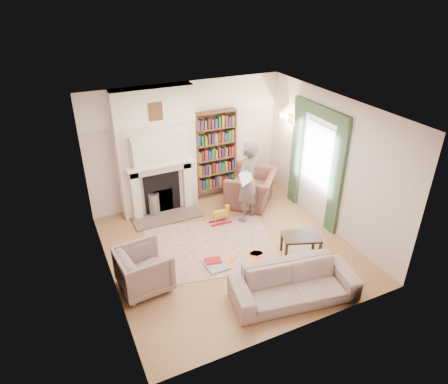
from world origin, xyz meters
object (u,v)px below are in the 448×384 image
sofa (294,284)px  paraffin_heater (154,205)px  bookcase (215,151)px  armchair_left (144,269)px  rocking_horse (220,215)px  man_reading (247,182)px  coffee_table (300,246)px  armchair_reading (252,188)px

sofa → paraffin_heater: bearing=120.4°
bookcase → paraffin_heater: size_ratio=3.36×
armchair_left → sofa: armchair_left is taller
sofa → rocking_horse: size_ratio=4.35×
paraffin_heater → armchair_left: bearing=-110.2°
man_reading → coffee_table: size_ratio=2.58×
bookcase → coffee_table: size_ratio=2.64×
armchair_left → paraffin_heater: bearing=-25.5°
bookcase → coffee_table: bearing=-80.5°
sofa → coffee_table: sofa is taller
sofa → paraffin_heater: (-1.33, 3.50, -0.03)m
bookcase → rocking_horse: (-0.43, -1.20, -0.97)m
bookcase → armchair_left: bearing=-134.2°
armchair_reading → bookcase: bearing=-94.1°
sofa → man_reading: (0.46, 2.52, 0.60)m
armchair_reading → coffee_table: 2.21m
paraffin_heater → man_reading: bearing=-28.8°
coffee_table → paraffin_heater: 3.33m
sofa → bookcase: bearing=95.3°
sofa → rocking_horse: (-0.14, 2.59, -0.09)m
sofa → man_reading: bearing=89.2°
armchair_reading → armchair_left: 3.55m
coffee_table → paraffin_heater: (-2.10, 2.59, 0.05)m
armchair_reading → man_reading: bearing=6.2°
armchair_left → bookcase: bearing=-49.5°
armchair_reading → sofa: armchair_reading is taller
bookcase → armchair_reading: size_ratio=1.57×
coffee_table → bookcase: bearing=119.6°
paraffin_heater → sofa: bearing=-69.2°
sofa → paraffin_heater: 3.75m
sofa → paraffin_heater: size_ratio=3.74×
rocking_horse → coffee_table: bearing=-58.5°
coffee_table → rocking_horse: 1.90m
sofa → armchair_reading: bearing=83.3°
armchair_reading → coffee_table: bearing=39.3°
armchair_reading → rocking_horse: size_ratio=2.49×
armchair_left → man_reading: (2.60, 1.22, 0.52)m
armchair_reading → paraffin_heater: bearing=-56.7°
bookcase → armchair_reading: 1.21m
bookcase → armchair_left: size_ratio=2.21×
coffee_table → armchair_reading: bearing=106.4°
armchair_left → paraffin_heater: size_ratio=1.52×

